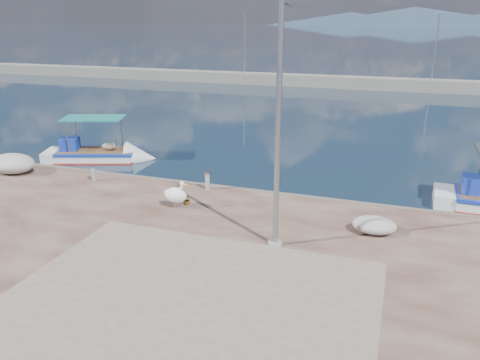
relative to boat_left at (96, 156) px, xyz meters
The scene contains 12 objects.
ground 12.34m from the boat_left, 40.25° to the right, with size 1400.00×1400.00×0.00m, color #162635.
quay_patch 15.14m from the boat_left, 46.49° to the right, with size 9.00×7.00×0.01m, color gray.
breakwater 33.38m from the boat_left, 73.61° to the left, with size 120.00×2.20×7.50m.
mountains 642.24m from the boat_left, 88.77° to the left, with size 370.00×280.00×22.00m.
boat_left is the anchor object (origin of this frame).
pelican 9.44m from the boat_left, 37.08° to the right, with size 1.13×0.65×1.08m.
lamp_post 14.22m from the boat_left, 32.17° to the right, with size 0.44×0.96×7.00m.
bollard_near 8.60m from the boat_left, 24.29° to the right, with size 0.25×0.25×0.75m.
bollard_far 5.00m from the boat_left, 55.43° to the right, with size 0.22×0.22×0.67m.
potted_plant 9.37m from the boat_left, 34.26° to the right, with size 0.38×0.33×0.42m, color #33722D.
net_pile_d 15.43m from the boat_left, 20.77° to the right, with size 1.39×1.04×0.52m, color #BAB6AC.
net_pile_a 4.56m from the boat_left, 105.88° to the right, with size 2.10×1.53×0.86m, color #BAB6AC.
Camera 1 is at (5.41, -11.80, 6.99)m, focal length 35.00 mm.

